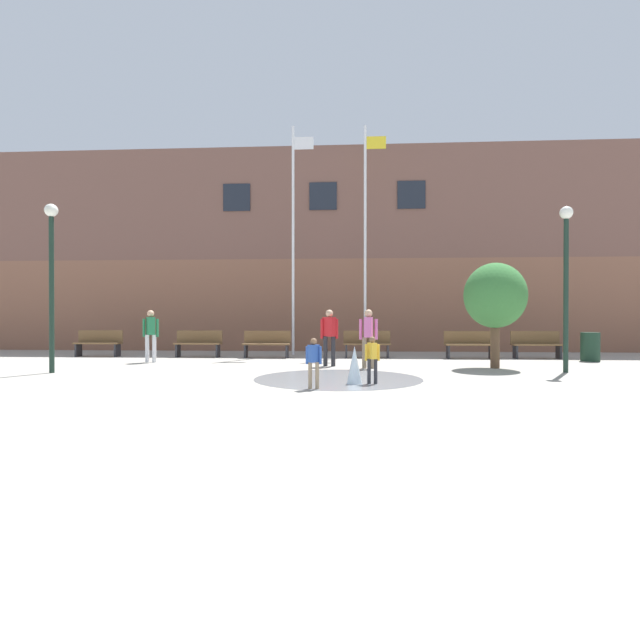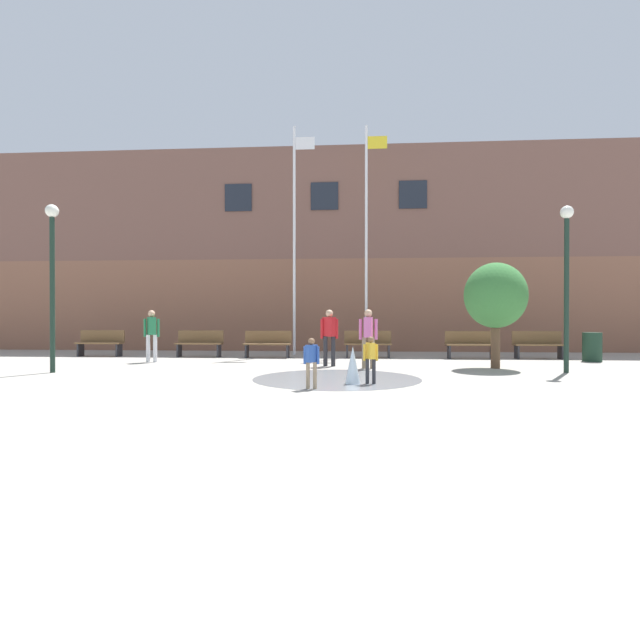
% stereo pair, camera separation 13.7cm
% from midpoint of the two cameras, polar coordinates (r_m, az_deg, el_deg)
% --- Properties ---
extents(ground_plane, '(100.00, 100.00, 0.00)m').
position_cam_midpoint_polar(ground_plane, '(6.09, -8.06, -12.94)').
color(ground_plane, '#9E998E').
extents(library_building, '(36.00, 6.05, 8.26)m').
position_cam_midpoint_polar(library_building, '(23.14, 0.61, 7.19)').
color(library_building, brown).
rests_on(library_building, ground).
extents(splash_fountain, '(3.78, 3.78, 0.79)m').
position_cam_midpoint_polar(splash_fountain, '(10.92, 2.47, -6.08)').
color(splash_fountain, gray).
rests_on(splash_fountain, ground).
extents(park_bench_far_left, '(1.60, 0.44, 0.91)m').
position_cam_midpoint_polar(park_bench_far_left, '(19.11, -24.15, -2.38)').
color(park_bench_far_left, '#28282D').
rests_on(park_bench_far_left, ground).
extents(park_bench_left_of_flagpoles, '(1.60, 0.44, 0.91)m').
position_cam_midpoint_polar(park_bench_left_of_flagpoles, '(17.73, -13.93, -2.57)').
color(park_bench_left_of_flagpoles, '#28282D').
rests_on(park_bench_left_of_flagpoles, ground).
extents(park_bench_under_left_flagpole, '(1.60, 0.44, 0.91)m').
position_cam_midpoint_polar(park_bench_under_left_flagpole, '(16.99, -6.33, -2.69)').
color(park_bench_under_left_flagpole, '#28282D').
rests_on(park_bench_under_left_flagpole, ground).
extents(park_bench_center, '(1.60, 0.44, 0.91)m').
position_cam_midpoint_polar(park_bench_center, '(17.01, 5.16, -2.69)').
color(park_bench_center, '#28282D').
rests_on(park_bench_center, ground).
extents(park_bench_near_trashcan, '(1.60, 0.44, 0.91)m').
position_cam_midpoint_polar(park_bench_near_trashcan, '(17.27, 16.44, -2.66)').
color(park_bench_near_trashcan, '#28282D').
rests_on(park_bench_near_trashcan, ground).
extents(park_bench_far_right, '(1.60, 0.44, 0.91)m').
position_cam_midpoint_polar(park_bench_far_right, '(18.00, 23.29, -2.55)').
color(park_bench_far_right, '#28282D').
rests_on(park_bench_far_right, ground).
extents(adult_near_bench, '(0.50, 0.37, 1.59)m').
position_cam_midpoint_polar(adult_near_bench, '(13.47, 5.27, -1.58)').
color(adult_near_bench, '#89755B').
rests_on(adult_near_bench, ground).
extents(teen_by_trashcan, '(0.50, 0.39, 1.59)m').
position_cam_midpoint_polar(teen_by_trashcan, '(16.06, -19.02, -1.28)').
color(teen_by_trashcan, silver).
rests_on(teen_by_trashcan, ground).
extents(child_with_pink_shirt, '(0.31, 0.24, 0.99)m').
position_cam_midpoint_polar(child_with_pink_shirt, '(10.41, 5.62, -4.13)').
color(child_with_pink_shirt, '#28282D').
rests_on(child_with_pink_shirt, ground).
extents(child_in_fountain, '(0.31, 0.24, 0.99)m').
position_cam_midpoint_polar(child_in_fountain, '(9.64, -1.14, -4.49)').
color(child_in_fountain, '#89755B').
rests_on(child_in_fountain, ground).
extents(adult_watching, '(0.50, 0.37, 1.59)m').
position_cam_midpoint_polar(adult_watching, '(14.00, 0.79, -1.50)').
color(adult_watching, '#28282D').
rests_on(adult_watching, ground).
extents(flagpole_left, '(0.80, 0.10, 8.36)m').
position_cam_midpoint_polar(flagpole_left, '(18.56, -3.22, 9.81)').
color(flagpole_left, silver).
rests_on(flagpole_left, ground).
extents(flagpole_right, '(0.80, 0.10, 8.32)m').
position_cam_midpoint_polar(flagpole_right, '(18.43, 5.06, 9.82)').
color(flagpole_right, silver).
rests_on(flagpole_right, ground).
extents(lamp_post_left_lane, '(0.32, 0.32, 4.19)m').
position_cam_midpoint_polar(lamp_post_left_lane, '(14.12, -28.59, 5.68)').
color(lamp_post_left_lane, '#192D23').
rests_on(lamp_post_left_lane, ground).
extents(lamp_post_right_lane, '(0.32, 0.32, 4.15)m').
position_cam_midpoint_polar(lamp_post_right_lane, '(13.90, 26.05, 5.68)').
color(lamp_post_right_lane, '#192D23').
rests_on(lamp_post_right_lane, ground).
extents(trash_can, '(0.56, 0.56, 0.90)m').
position_cam_midpoint_polar(trash_can, '(17.68, 28.30, -2.72)').
color(trash_can, '#193323').
rests_on(trash_can, ground).
extents(street_tree_near_building, '(1.66, 1.66, 2.85)m').
position_cam_midpoint_polar(street_tree_near_building, '(14.27, 19.13, 2.60)').
color(street_tree_near_building, brown).
rests_on(street_tree_near_building, ground).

